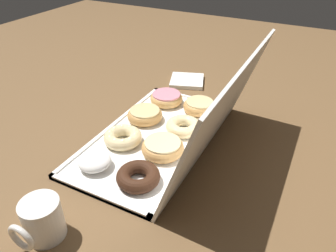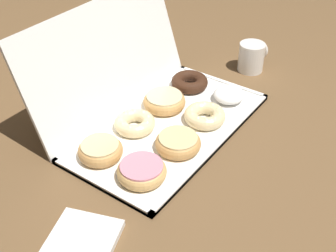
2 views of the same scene
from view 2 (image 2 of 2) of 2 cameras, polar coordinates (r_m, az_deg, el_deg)
The scene contains 13 objects.
ground_plane at distance 1.18m, azimuth 0.31°, elevation -0.33°, with size 3.00×3.00×0.00m, color brown.
donut_box at distance 1.17m, azimuth 0.32°, elevation -0.12°, with size 0.57×0.30×0.01m.
box_lid_open at distance 1.21m, azimuth -7.77°, elevation 8.78°, with size 0.57×0.31×0.01m, color white.
pink_frosted_donut_0 at distance 1.00m, azimuth -3.47°, elevation -5.90°, with size 0.12×0.12×0.04m.
glazed_ring_donut_1 at distance 1.08m, azimuth 1.33°, elevation -2.19°, with size 0.12×0.12×0.04m.
cruller_donut_2 at distance 1.18m, azimuth 4.86°, elevation 1.42°, with size 0.11×0.11×0.04m.
powdered_filled_donut_3 at distance 1.27m, azimuth 8.00°, elevation 4.09°, with size 0.09×0.09×0.04m.
glazed_ring_donut_4 at distance 1.07m, azimuth -8.86°, elevation -3.15°, with size 0.11×0.11×0.04m.
cruller_donut_5 at distance 1.15m, azimuth -4.39°, elevation 0.44°, with size 0.11×0.11×0.04m.
glazed_ring_donut_6 at distance 1.23m, azimuth -0.47°, elevation 3.29°, with size 0.12×0.12×0.04m.
chocolate_cake_ring_donut_7 at distance 1.33m, azimuth 2.85°, elevation 5.79°, with size 0.11×0.11×0.04m.
coffee_mug at distance 1.45m, azimuth 10.94°, elevation 8.99°, with size 0.10×0.08×0.09m.
napkin_stack at distance 0.91m, azimuth -11.17°, elevation -14.53°, with size 0.13×0.13×0.02m, color white.
Camera 2 is at (-0.77, -0.54, 0.71)m, focal length 46.47 mm.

